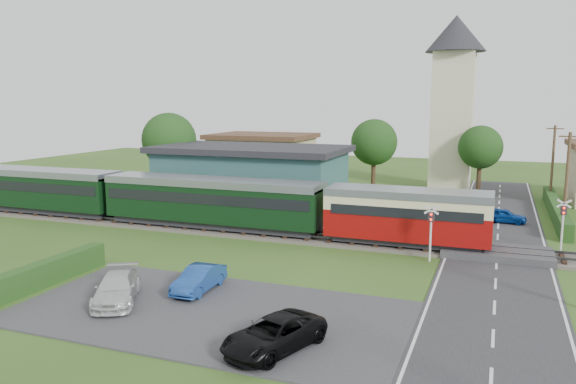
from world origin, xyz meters
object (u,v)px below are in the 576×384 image
(pedestrian_near, at_px, (282,208))
(pedestrian_far, at_px, (151,197))
(house_west, at_px, (263,158))
(church_tower, at_px, (454,90))
(car_on_road, at_px, (504,216))
(crossing_signal_near, at_px, (431,225))
(car_park_blue, at_px, (199,279))
(train, at_px, (173,198))
(car_park_silver, at_px, (117,288))
(crossing_signal_far, at_px, (563,218))
(equipment_hut, at_px, (132,192))
(station_building, at_px, (251,177))
(car_park_dark, at_px, (274,334))

(pedestrian_near, relative_size, pedestrian_far, 1.02)
(house_west, bearing_deg, church_tower, 8.53)
(church_tower, height_order, car_on_road, church_tower)
(crossing_signal_near, distance_m, pedestrian_near, 12.33)
(pedestrian_near, bearing_deg, car_park_blue, 88.44)
(train, xyz_separation_m, car_park_silver, (6.07, -14.39, -1.47))
(church_tower, relative_size, car_park_silver, 4.07)
(car_park_blue, distance_m, pedestrian_near, 14.71)
(car_on_road, xyz_separation_m, car_park_silver, (-16.37, -24.30, 0.11))
(car_park_blue, xyz_separation_m, pedestrian_near, (-1.45, 14.62, 0.71))
(car_park_blue, bearing_deg, crossing_signal_far, 39.07)
(equipment_hut, bearing_deg, car_on_road, 13.30)
(crossing_signal_near, bearing_deg, station_building, 145.19)
(equipment_hut, distance_m, car_on_road, 29.17)
(crossing_signal_near, xyz_separation_m, car_park_dark, (-3.87, -14.09, -1.46))
(house_west, relative_size, car_park_dark, 2.50)
(car_park_silver, height_order, pedestrian_far, pedestrian_far)
(crossing_signal_near, bearing_deg, house_west, 130.11)
(crossing_signal_near, bearing_deg, train, 172.58)
(car_park_blue, bearing_deg, house_west, 107.71)
(house_west, distance_m, car_park_dark, 43.27)
(station_building, bearing_deg, pedestrian_far, -139.82)
(church_tower, distance_m, house_west, 21.55)
(train, relative_size, car_on_road, 13.49)
(equipment_hut, height_order, crossing_signal_near, crossing_signal_near)
(equipment_hut, height_order, station_building, station_building)
(station_building, bearing_deg, train, -103.05)
(station_building, height_order, car_park_blue, station_building)
(crossing_signal_near, relative_size, car_park_silver, 0.76)
(station_building, relative_size, pedestrian_far, 8.70)
(crossing_signal_far, distance_m, pedestrian_near, 18.35)
(church_tower, distance_m, car_park_blue, 39.82)
(house_west, height_order, car_park_blue, house_west)
(crossing_signal_near, bearing_deg, pedestrian_far, 165.43)
(car_park_blue, xyz_separation_m, car_park_silver, (-2.74, -2.63, 0.04))
(car_park_blue, bearing_deg, car_park_silver, -137.09)
(station_building, distance_m, car_on_road, 20.49)
(car_park_silver, bearing_deg, house_west, 74.84)
(station_building, xyz_separation_m, car_park_dark, (12.53, -25.49, -2.01))
(church_tower, bearing_deg, car_park_blue, -102.36)
(train, height_order, car_on_road, train)
(crossing_signal_near, distance_m, car_park_blue, 13.54)
(car_on_road, bearing_deg, station_building, 96.17)
(car_on_road, bearing_deg, car_park_blue, 151.43)
(house_west, xyz_separation_m, pedestrian_far, (-1.46, -19.46, -1.42))
(station_building, relative_size, car_park_blue, 4.46)
(house_west, bearing_deg, car_park_silver, -76.48)
(equipment_hut, bearing_deg, car_park_dark, -43.81)
(crossing_signal_near, height_order, pedestrian_far, crossing_signal_near)
(church_tower, bearing_deg, crossing_signal_far, -69.98)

